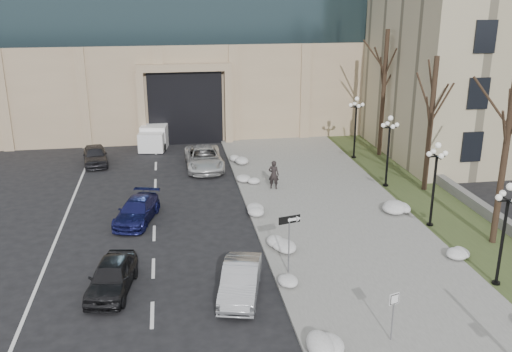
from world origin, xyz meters
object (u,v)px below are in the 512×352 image
Objects in this scene: car_c at (137,211)px; keep_sign at (394,307)px; lamppost_d at (356,119)px; pedestrian at (274,175)px; car_e at (95,155)px; car_a at (112,277)px; car_b at (240,280)px; one_way_sign at (293,226)px; lamppost_b at (435,173)px; lamppost_a at (505,221)px; box_truck at (156,134)px; car_d at (204,158)px; lamppost_c at (389,142)px.

keep_sign is at bearing -38.76° from car_c.
pedestrian is at bearing -141.00° from lamppost_d.
car_a is at bearing -90.13° from car_e.
car_b is 3.39m from one_way_sign.
car_a reaches higher than car_c.
lamppost_b reaches higher than keep_sign.
car_c is at bearing 45.89° from pedestrian.
car_c is (0.77, 7.64, -0.07)m from car_a.
lamppost_a is (11.12, -0.95, 2.37)m from car_b.
keep_sign is 23.62m from lamppost_d.
box_truck is at bearing 111.71° from car_b.
car_b is at bearing -47.58° from car_c.
box_truck is 1.27× the size of lamppost_d.
car_e is at bearing 125.10° from car_b.
box_truck is (-3.64, 25.01, 0.18)m from car_b.
car_b is 0.98× the size of car_c.
lamppost_d is at bearing 49.95° from one_way_sign.
one_way_sign is (10.59, -18.74, 1.69)m from car_e.
lamppost_a is at bearing 8.51° from car_b.
lamppost_b reaches higher than box_truck.
car_d is (4.37, 9.13, 0.13)m from car_c.
lamppost_c is (0.00, 6.50, 0.00)m from lamppost_b.
car_e is 2.00× the size of keep_sign.
car_e is at bearing 106.99° from car_a.
lamppost_b is (16.49, 4.34, 2.36)m from car_a.
car_a is 17.53m from car_d.
car_d is 2.96× the size of pedestrian.
car_a is at bearing 72.83° from pedestrian.
car_d is at bearing 104.17° from car_b.
keep_sign is 0.43× the size of lamppost_b.
car_e is (-2.67, 19.01, -0.01)m from car_a.
keep_sign reaches higher than box_truck.
lamppost_a reaches higher than one_way_sign.
car_e is (-8.03, 20.21, -0.01)m from car_b.
car_e is 0.86× the size of lamppost_a.
lamppost_d is at bearing 2.11° from car_d.
one_way_sign is at bearing 105.16° from pedestrian.
car_a is 1.44× the size of one_way_sign.
lamppost_b is at bearing 3.08° from car_c.
lamppost_a is (19.15, -21.17, 2.38)m from car_e.
pedestrian is 9.61m from lamppost_d.
car_d reaches higher than car_a.
car_e is at bearing 121.70° from car_c.
lamppost_d reaches higher than box_truck.
lamppost_c reaches higher than car_a.
car_b is at bearing -120.95° from lamppost_d.
car_c is 16.25m from lamppost_b.
box_truck is 24.53m from lamppost_b.
car_e is at bearing 175.03° from lamppost_d.
pedestrian is 0.65× the size of one_way_sign.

